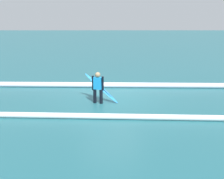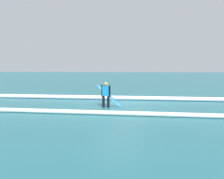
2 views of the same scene
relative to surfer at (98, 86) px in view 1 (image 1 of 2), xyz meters
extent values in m
plane|color=#23636D|center=(-0.62, -0.74, -0.75)|extent=(122.10, 122.10, 0.00)
cylinder|color=black|center=(0.13, -0.04, -0.44)|extent=(0.14, 0.14, 0.61)
cylinder|color=black|center=(-0.13, 0.04, -0.44)|extent=(0.14, 0.14, 0.61)
cube|color=#198CD8|center=(0.00, 0.00, 0.12)|extent=(0.38, 0.29, 0.51)
sphere|color=#9E845F|center=(0.00, 0.00, 0.48)|extent=(0.22, 0.22, 0.22)
cylinder|color=black|center=(0.21, -0.06, 0.12)|extent=(0.09, 0.11, 0.61)
cylinder|color=black|center=(-0.21, 0.06, 0.12)|extent=(0.09, 0.17, 0.62)
ellipsoid|color=#268CE5|center=(-0.12, -0.41, -0.19)|extent=(1.58, 1.07, 1.16)
ellipsoid|color=black|center=(-0.12, -0.41, -0.18)|extent=(1.22, 0.77, 0.94)
cylinder|color=white|center=(0.59, -2.80, -0.61)|extent=(19.15, 0.83, 0.27)
cylinder|color=white|center=(-0.25, 1.97, -0.64)|extent=(25.98, 1.51, 0.21)
camera|label=1|loc=(-0.56, 11.92, 2.88)|focal=46.91mm
camera|label=2|loc=(-1.47, 12.47, 1.49)|focal=38.60mm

